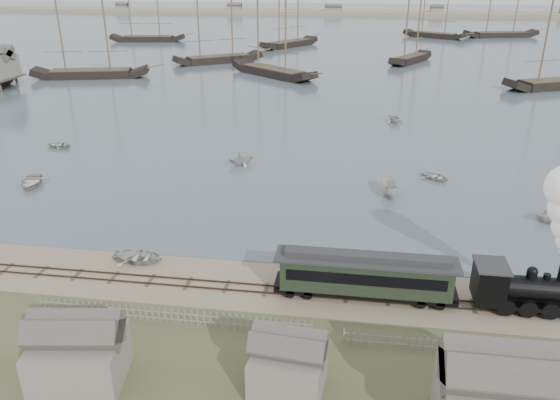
# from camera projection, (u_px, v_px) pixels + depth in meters

# --- Properties ---
(ground) EXTENTS (600.00, 600.00, 0.00)m
(ground) POSITION_uv_depth(u_px,v_px,m) (283.00, 277.00, 42.41)
(ground) COLOR tan
(ground) RESTS_ON ground
(harbor_water) EXTENTS (600.00, 336.00, 0.06)m
(harbor_water) POSITION_uv_depth(u_px,v_px,m) (348.00, 33.00, 196.90)
(harbor_water) COLOR #4A5D6A
(harbor_water) RESTS_ON ground
(rail_track) EXTENTS (120.00, 1.80, 0.16)m
(rail_track) POSITION_uv_depth(u_px,v_px,m) (279.00, 291.00, 40.57)
(rail_track) COLOR #3B2B20
(rail_track) RESTS_ON ground
(picket_fence_west) EXTENTS (19.00, 0.10, 1.20)m
(picket_fence_west) POSITION_uv_depth(u_px,v_px,m) (173.00, 323.00, 36.91)
(picket_fence_west) COLOR slate
(picket_fence_west) RESTS_ON ground
(picket_fence_east) EXTENTS (15.00, 0.10, 1.20)m
(picket_fence_east) POSITION_uv_depth(u_px,v_px,m) (464.00, 355.00, 33.93)
(picket_fence_east) COLOR slate
(picket_fence_east) RESTS_ON ground
(shed_left) EXTENTS (5.00, 4.00, 4.10)m
(shed_left) POSITION_uv_depth(u_px,v_px,m) (83.00, 379.00, 31.92)
(shed_left) COLOR slate
(shed_left) RESTS_ON ground
(shed_mid) EXTENTS (4.00, 3.50, 3.60)m
(shed_mid) POSITION_uv_depth(u_px,v_px,m) (288.00, 388.00, 31.23)
(shed_mid) COLOR slate
(shed_mid) RESTS_ON ground
(far_spit) EXTENTS (500.00, 20.00, 1.80)m
(far_spit) POSITION_uv_depth(u_px,v_px,m) (353.00, 15.00, 269.62)
(far_spit) COLOR tan
(far_spit) RESTS_ON ground
(locomotive) EXTENTS (8.33, 3.11, 10.39)m
(locomotive) POSITION_uv_depth(u_px,v_px,m) (554.00, 252.00, 36.25)
(locomotive) COLOR black
(locomotive) RESTS_ON ground
(passenger_coach) EXTENTS (12.98, 2.50, 3.15)m
(passenger_coach) POSITION_uv_depth(u_px,v_px,m) (365.00, 274.00, 38.97)
(passenger_coach) COLOR black
(passenger_coach) RESTS_ON ground
(beached_dinghy) EXTENTS (3.02, 4.16, 0.85)m
(beached_dinghy) POSITION_uv_depth(u_px,v_px,m) (139.00, 257.00, 44.47)
(beached_dinghy) COLOR beige
(beached_dinghy) RESTS_ON ground
(rowboat_0) EXTENTS (5.11, 4.28, 0.91)m
(rowboat_0) POSITION_uv_depth(u_px,v_px,m) (31.00, 182.00, 59.72)
(rowboat_0) COLOR beige
(rowboat_0) RESTS_ON harbor_water
(rowboat_1) EXTENTS (3.89, 4.06, 1.66)m
(rowboat_1) POSITION_uv_depth(u_px,v_px,m) (241.00, 158.00, 65.85)
(rowboat_1) COLOR beige
(rowboat_1) RESTS_ON harbor_water
(rowboat_2) EXTENTS (4.02, 1.91, 1.50)m
(rowboat_2) POSITION_uv_depth(u_px,v_px,m) (389.00, 188.00, 57.20)
(rowboat_2) COLOR beige
(rowboat_2) RESTS_ON harbor_water
(rowboat_3) EXTENTS (3.92, 4.02, 0.68)m
(rowboat_3) POSITION_uv_depth(u_px,v_px,m) (435.00, 177.00, 61.48)
(rowboat_3) COLOR beige
(rowboat_3) RESTS_ON harbor_water
(rowboat_4) EXTENTS (3.58, 3.79, 1.58)m
(rowboat_4) POSITION_uv_depth(u_px,v_px,m) (549.00, 214.00, 51.23)
(rowboat_4) COLOR beige
(rowboat_4) RESTS_ON harbor_water
(rowboat_6) EXTENTS (3.09, 3.83, 0.70)m
(rowboat_6) POSITION_uv_depth(u_px,v_px,m) (58.00, 145.00, 72.39)
(rowboat_6) COLOR beige
(rowboat_6) RESTS_ON harbor_water
(rowboat_7) EXTENTS (4.08, 3.97, 1.64)m
(rowboat_7) POSITION_uv_depth(u_px,v_px,m) (395.00, 117.00, 83.52)
(rowboat_7) COLOR beige
(rowboat_7) RESTS_ON harbor_water
(schooner_0) EXTENTS (24.84, 11.20, 20.00)m
(schooner_0) POSITION_uv_depth(u_px,v_px,m) (85.00, 29.00, 113.60)
(schooner_0) COLOR black
(schooner_0) RESTS_ON harbor_water
(schooner_1) EXTENTS (21.28, 17.08, 20.00)m
(schooner_1) POSITION_uv_depth(u_px,v_px,m) (217.00, 21.00, 131.71)
(schooner_1) COLOR black
(schooner_1) RESTS_ON harbor_water
(schooner_2) EXTENTS (21.44, 19.18, 20.00)m
(schooner_2) POSITION_uv_depth(u_px,v_px,m) (273.00, 28.00, 115.52)
(schooner_2) COLOR black
(schooner_2) RESTS_ON harbor_water
(schooner_3) EXTENTS (12.07, 17.09, 20.00)m
(schooner_3) POSITION_uv_depth(u_px,v_px,m) (414.00, 21.00, 131.79)
(schooner_3) COLOR black
(schooner_3) RESTS_ON harbor_water
(schooner_6) EXTENTS (23.69, 8.45, 20.00)m
(schooner_6) POSITION_uv_depth(u_px,v_px,m) (145.00, 8.00, 169.63)
(schooner_6) COLOR black
(schooner_6) RESTS_ON harbor_water
(schooner_7) EXTENTS (16.20, 21.12, 20.00)m
(schooner_7) POSITION_uv_depth(u_px,v_px,m) (290.00, 11.00, 158.33)
(schooner_7) COLOR black
(schooner_7) RESTS_ON harbor_water
(schooner_8) EXTENTS (20.52, 15.03, 20.00)m
(schooner_8) POSITION_uv_depth(u_px,v_px,m) (437.00, 6.00, 178.28)
(schooner_8) COLOR black
(schooner_8) RESTS_ON harbor_water
(schooner_9) EXTENTS (25.60, 12.17, 20.00)m
(schooner_9) POSITION_uv_depth(u_px,v_px,m) (505.00, 6.00, 180.08)
(schooner_9) COLOR black
(schooner_9) RESTS_ON harbor_water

